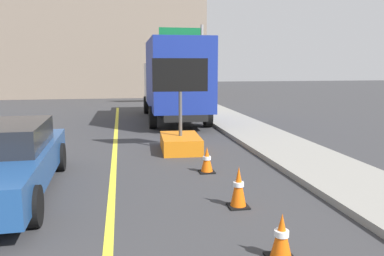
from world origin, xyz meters
TOP-DOWN VIEW (x-y plane):
  - lane_center_stripe at (0.00, 6.00)m, footprint 0.14×36.00m
  - arrow_board_trailer at (1.92, 11.70)m, footprint 1.60×1.85m
  - box_truck at (2.60, 18.00)m, footprint 2.62×7.87m
  - highway_guide_sign at (4.52, 24.95)m, footprint 2.79×0.18m
  - far_building_block at (-1.20, 35.54)m, footprint 16.22×9.36m
  - traffic_cone_mid_lane at (2.23, 5.01)m, footprint 0.36×0.36m
  - traffic_cone_far_lane at (2.23, 6.93)m, footprint 0.36×0.36m
  - traffic_cone_curbside at (2.17, 9.25)m, footprint 0.36×0.36m

SIDE VIEW (x-z plane):
  - lane_center_stripe at x=0.00m, z-range 0.00..0.01m
  - traffic_cone_curbside at x=2.17m, z-range -0.01..0.60m
  - traffic_cone_mid_lane at x=2.23m, z-range -0.01..0.62m
  - traffic_cone_far_lane at x=2.23m, z-range -0.01..0.74m
  - arrow_board_trailer at x=1.92m, z-range -0.87..1.83m
  - box_truck at x=2.60m, z-range 0.12..3.68m
  - highway_guide_sign at x=4.52m, z-range 0.92..5.92m
  - far_building_block at x=-1.20m, z-range 0.00..8.18m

